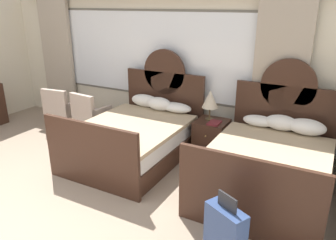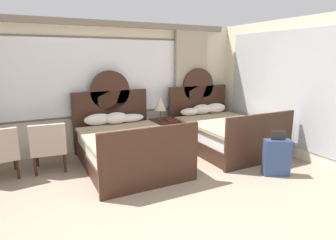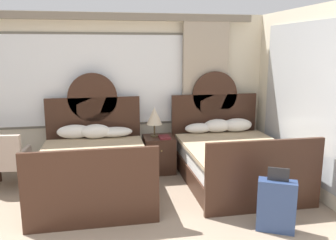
{
  "view_description": "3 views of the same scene",
  "coord_description": "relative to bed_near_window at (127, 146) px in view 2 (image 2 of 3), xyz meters",
  "views": [
    {
      "loc": [
        3.23,
        -1.44,
        2.48
      ],
      "look_at": [
        1.2,
        2.32,
        0.93
      ],
      "focal_mm": 34.81,
      "sensor_mm": 36.0,
      "label": 1
    },
    {
      "loc": [
        -1.2,
        -2.02,
        1.97
      ],
      "look_at": [
        1.12,
        2.53,
        0.82
      ],
      "focal_mm": 30.1,
      "sensor_mm": 36.0,
      "label": 2
    },
    {
      "loc": [
        0.53,
        -2.33,
        2.12
      ],
      "look_at": [
        1.44,
        2.42,
        1.11
      ],
      "focal_mm": 37.45,
      "sensor_mm": 36.0,
      "label": 3
    }
  ],
  "objects": [
    {
      "name": "bed_near_window",
      "position": [
        0.0,
        0.0,
        0.0
      ],
      "size": [
        1.59,
        2.16,
        1.7
      ],
      "color": "#382116",
      "rests_on": "ground_plane"
    },
    {
      "name": "book_on_nightstand",
      "position": [
        1.17,
        0.56,
        0.26
      ],
      "size": [
        0.18,
        0.26,
        0.03
      ],
      "color": "maroon",
      "rests_on": "nightstand_between_beds"
    },
    {
      "name": "nightstand_between_beds",
      "position": [
        1.09,
        0.66,
        -0.06
      ],
      "size": [
        0.52,
        0.54,
        0.62
      ],
      "color": "#382116",
      "rests_on": "ground_plane"
    },
    {
      "name": "suitcase_on_floor",
      "position": [
        2.1,
        -1.58,
        -0.05
      ],
      "size": [
        0.47,
        0.36,
        0.77
      ],
      "color": "navy",
      "rests_on": "ground_plane"
    },
    {
      "name": "armchair_by_window_left",
      "position": [
        -1.3,
        0.35,
        0.11
      ],
      "size": [
        0.62,
        0.62,
        0.88
      ],
      "color": "#B29E8E",
      "rests_on": "ground_plane"
    },
    {
      "name": "bed_near_mirror",
      "position": [
        2.18,
        0.0,
        0.0
      ],
      "size": [
        1.59,
        2.16,
        1.7
      ],
      "color": "#382116",
      "rests_on": "ground_plane"
    },
    {
      "name": "table_lamp_on_nightstand",
      "position": [
        1.02,
        0.71,
        0.6
      ],
      "size": [
        0.27,
        0.27,
        0.51
      ],
      "color": "brown",
      "rests_on": "nightstand_between_beds"
    },
    {
      "name": "wall_right_mirror",
      "position": [
        3.14,
        -1.05,
        0.98
      ],
      "size": [
        0.08,
        4.51,
        2.7
      ],
      "color": "beige",
      "rests_on": "ground_plane"
    },
    {
      "name": "wall_back_window",
      "position": [
        -0.37,
        1.18,
        1.05
      ],
      "size": [
        6.97,
        0.22,
        2.7
      ],
      "color": "beige",
      "rests_on": "ground_plane"
    }
  ]
}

